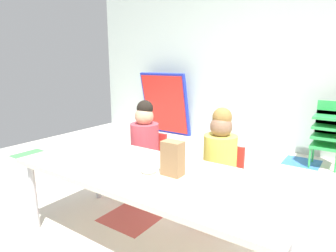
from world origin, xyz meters
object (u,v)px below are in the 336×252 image
Objects in this scene: seated_child_middle_seat at (220,154)px; paper_plate_near_edge at (73,160)px; folded_activity_table at (165,104)px; paper_bag_brown at (173,158)px; craft_table at (149,176)px; donut_powdered_loose at (149,170)px; donut_powdered_on_plate at (72,157)px; seated_child_near_camera at (145,140)px; kid_chair_green_stack at (328,130)px.

seated_child_middle_seat is 5.10× the size of paper_plate_near_edge.
folded_activity_table reaches higher than paper_bag_brown.
folded_activity_table is 3.10m from paper_plate_near_edge.
craft_table is 0.07m from donut_powdered_loose.
seated_child_near_camera is at bearing 86.02° from donut_powdered_on_plate.
kid_chair_green_stack is at bearing 72.53° from craft_table.
kid_chair_green_stack is 2.56m from folded_activity_table.
kid_chair_green_stack is (0.55, 1.88, -0.10)m from seated_child_middle_seat.
folded_activity_table reaches higher than donut_powdered_loose.
kid_chair_green_stack is 0.74× the size of folded_activity_table.
folded_activity_table reaches higher than donut_powdered_on_plate.
folded_activity_table is 4.94× the size of paper_bag_brown.
seated_child_middle_seat is 0.84× the size of folded_activity_table.
seated_child_middle_seat is at bearing 68.71° from craft_table.
seated_child_middle_seat reaches higher than craft_table.
craft_table is 3.23m from folded_activity_table.
seated_child_near_camera is 5.10× the size of paper_plate_near_edge.
folded_activity_table is at bearing 126.02° from paper_bag_brown.
seated_child_near_camera is 0.77m from donut_powdered_on_plate.
donut_powdered_on_plate is at bearing -117.12° from kid_chair_green_stack.
paper_plate_near_edge is at bearing -166.26° from paper_bag_brown.
paper_plate_near_edge is at bearing -117.12° from kid_chair_green_stack.
kid_chair_green_stack is 2.63m from donut_powdered_loose.
seated_child_middle_seat is 7.83× the size of donut_powdered_on_plate.
paper_plate_near_edge is 0.61m from donut_powdered_loose.
folded_activity_table reaches higher than seated_child_middle_seat.
donut_powdered_loose is (1.79, -2.73, 0.04)m from folded_activity_table.
seated_child_near_camera reaches higher than paper_bag_brown.
kid_chair_green_stack is 4.44× the size of paper_plate_near_edge.
kid_chair_green_stack reaches higher than paper_bag_brown.
folded_activity_table is at bearing 175.24° from kid_chair_green_stack.
donut_powdered_loose is (-0.76, -2.51, 0.12)m from kid_chair_green_stack.
paper_plate_near_edge reaches higher than craft_table.
seated_child_middle_seat reaches higher than paper_bag_brown.
seated_child_near_camera is 0.84× the size of folded_activity_table.
donut_powdered_loose is at bearing -49.44° from seated_child_near_camera.
paper_bag_brown is (0.70, -0.58, 0.12)m from seated_child_near_camera.
craft_table is 2.36× the size of kid_chair_green_stack.
seated_child_middle_seat is 2.90m from folded_activity_table.
donut_powdered_on_plate is (-0.57, -0.16, 0.07)m from craft_table.
kid_chair_green_stack reaches higher than donut_powdered_on_plate.
craft_table is at bearing 129.33° from donut_powdered_loose.
folded_activity_table is at bearing 123.27° from craft_table.
seated_child_near_camera is 7.83× the size of donut_powdered_on_plate.
folded_activity_table is (-2.55, 0.21, 0.08)m from kid_chair_green_stack.
kid_chair_green_stack is 2.98m from donut_powdered_on_plate.
kid_chair_green_stack is at bearing 55.29° from seated_child_near_camera.
paper_plate_near_edge is 1.54× the size of donut_powdered_on_plate.
seated_child_middle_seat is at bearing 71.36° from donut_powdered_loose.
donut_powdered_loose is (0.54, -0.63, 0.03)m from seated_child_near_camera.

